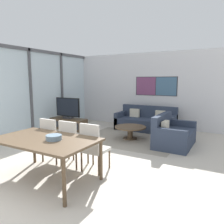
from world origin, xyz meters
TOP-DOWN VIEW (x-y plane):
  - ground_plane at (0.00, 0.00)m, footprint 24.00×24.00m
  - wall_back at (0.01, 5.98)m, footprint 6.79×0.09m
  - window_wall_left at (-2.89, 2.99)m, footprint 0.07×5.98m
  - area_rug at (0.31, 3.95)m, footprint 2.83×2.17m
  - tv_console at (-2.21, 4.03)m, footprint 1.42×0.48m
  - television at (-2.21, 4.03)m, footprint 1.04×0.20m
  - sofa_main at (0.31, 5.31)m, footprint 2.07×0.90m
  - sofa_side at (1.58, 3.90)m, footprint 0.90×1.44m
  - coffee_table at (0.31, 3.95)m, footprint 0.94×0.94m
  - dining_table at (0.14, 0.69)m, footprint 1.83×1.09m
  - dining_chair_left at (-0.39, 1.40)m, footprint 0.46×0.46m
  - dining_chair_centre at (0.14, 1.41)m, footprint 0.46×0.46m
  - dining_chair_right at (0.67, 1.41)m, footprint 0.46×0.46m
  - fruit_bowl at (0.34, 0.71)m, footprint 0.27×0.27m

SIDE VIEW (x-z plane):
  - ground_plane at x=0.00m, z-range 0.00..0.00m
  - area_rug at x=0.31m, z-range 0.00..0.01m
  - tv_console at x=-2.21m, z-range 0.00..0.40m
  - sofa_side at x=1.58m, z-range -0.15..0.70m
  - sofa_main at x=0.31m, z-range -0.15..0.70m
  - coffee_table at x=0.31m, z-range 0.10..0.48m
  - dining_chair_left at x=-0.39m, z-range 0.04..1.01m
  - dining_chair_centre at x=0.14m, z-range 0.04..1.01m
  - dining_chair_right at x=0.67m, z-range 0.04..1.01m
  - dining_table at x=0.14m, z-range 0.32..1.08m
  - television at x=-2.21m, z-range 0.40..1.14m
  - fruit_bowl at x=0.34m, z-range 0.77..0.86m
  - wall_back at x=0.01m, z-range 0.00..2.80m
  - window_wall_left at x=-2.89m, z-range 0.13..2.93m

